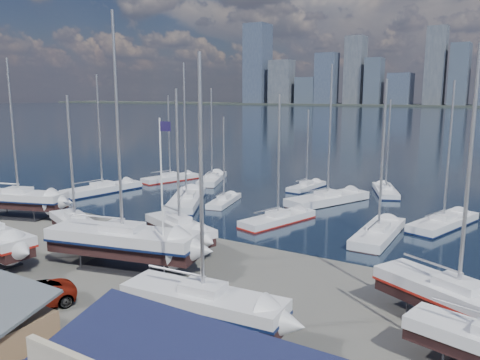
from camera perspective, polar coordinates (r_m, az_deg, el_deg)
The scene contains 20 objects.
ground at distance 38.41m, azimuth -11.99°, elevation -10.62°, with size 1400.00×1400.00×0.00m, color #605E59.
sailboat_cradle_0 at distance 57.82m, azimuth -25.35°, elevation -2.09°, with size 11.30×6.34×17.49m.
sailboat_cradle_2 at distance 45.52m, azimuth -19.44°, elevation -5.08°, with size 8.47×5.11×13.58m.
sailboat_cradle_3 at distance 38.31m, azimuth -14.08°, elevation -7.19°, with size 12.81×6.23×19.66m.
sailboat_cradle_4 at distance 42.01m, azimuth -7.40°, elevation -5.80°, with size 8.85×5.30×14.13m.
sailboat_cradle_5 at distance 27.29m, azimuth -4.52°, elevation -14.70°, with size 9.96×3.56×15.79m.
sailboat_cradle_6 at distance 30.23m, azimuth 24.99°, elevation -13.06°, with size 10.29×6.94×16.26m.
sailboat_moored_0 at distance 68.54m, azimuth -16.40°, elevation -1.26°, with size 4.89×11.78×17.09m.
sailboat_moored_1 at distance 75.53m, azimuth -8.50°, elevation 0.09°, with size 5.17×9.82×14.13m.
sailboat_moored_2 at distance 73.95m, azimuth -3.42°, elevation -0.02°, with size 6.55×10.43×15.29m.
sailboat_moored_3 at distance 59.06m, azimuth -6.54°, elevation -2.72°, with size 8.87×12.29×18.18m.
sailboat_moored_4 at distance 59.08m, azimuth -1.95°, elevation -2.64°, with size 3.86×7.88×11.46m.
sailboat_moored_5 at distance 68.83m, azimuth 8.12°, elevation -0.89°, with size 3.06×8.26×12.07m.
sailboat_moored_6 at distance 50.51m, azimuth 4.64°, elevation -4.95°, with size 5.22×9.93×14.29m.
sailboat_moored_7 at distance 60.42m, azimuth 10.62°, elevation -2.52°, with size 7.79×12.33×18.08m.
sailboat_moored_8 at distance 68.03m, azimuth 17.31°, elevation -1.40°, with size 5.84×9.37×13.58m.
sailboat_moored_9 at distance 47.14m, azimuth 16.50°, elevation -6.45°, with size 3.11×10.47×15.73m.
sailboat_moored_10 at distance 53.24m, azimuth 23.53°, elevation -4.99°, with size 5.89×10.93×15.74m.
car_c at distance 33.69m, azimuth -24.53°, elevation -12.93°, with size 2.71×5.88×1.63m, color gray.
flagpole at distance 35.02m, azimuth -9.43°, elevation -0.84°, with size 1.06×0.12×11.97m.
Camera 1 is at (25.02, -35.78, 13.60)m, focal length 35.00 mm.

